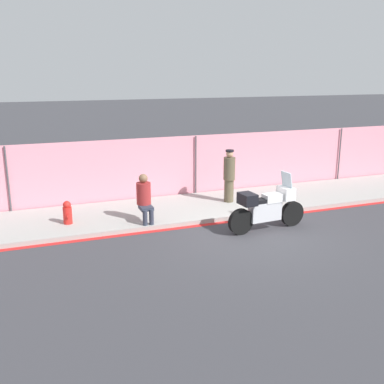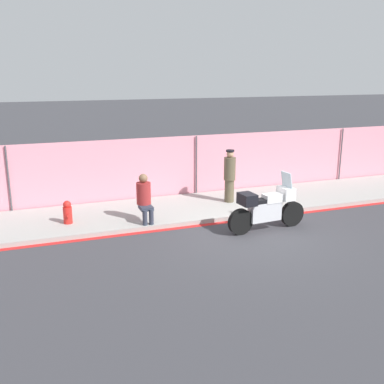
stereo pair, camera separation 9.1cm
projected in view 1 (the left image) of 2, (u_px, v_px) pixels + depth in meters
ground_plane at (253, 236)px, 11.68m from camera, size 120.00×120.00×0.00m
sidewalk at (212, 205)px, 14.14m from camera, size 43.84×2.80×0.13m
curb_paint_stripe at (232, 221)px, 12.81m from camera, size 43.84×0.18×0.01m
storefront_fence at (195, 166)px, 15.24m from camera, size 41.65×0.17×2.08m
motorcycle at (267, 208)px, 11.98m from camera, size 2.34×0.61×1.55m
officer_standing at (229, 175)px, 14.12m from camera, size 0.37×0.37×1.67m
person_seated_on_curb at (144, 196)px, 12.29m from camera, size 0.40×0.69×1.32m
fire_hydrant at (67, 213)px, 12.17m from camera, size 0.24×0.30×0.64m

